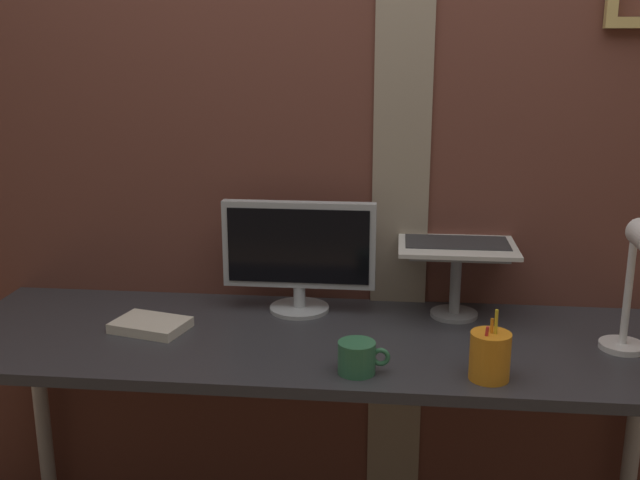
{
  "coord_description": "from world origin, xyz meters",
  "views": [
    {
      "loc": [
        0.07,
        -1.82,
        1.53
      ],
      "look_at": [
        -0.14,
        0.18,
        1.0
      ],
      "focal_mm": 41.56,
      "sensor_mm": 36.0,
      "label": 1
    }
  ],
  "objects_px": {
    "monitor": "(299,251)",
    "pen_cup": "(490,356)",
    "coffee_mug": "(358,357)",
    "laptop": "(456,225)",
    "desk_lamp": "(637,273)"
  },
  "relations": [
    {
      "from": "laptop",
      "to": "coffee_mug",
      "type": "xyz_separation_m",
      "value": [
        -0.26,
        -0.49,
        -0.22
      ]
    },
    {
      "from": "desk_lamp",
      "to": "laptop",
      "type": "bearing_deg",
      "value": 143.26
    },
    {
      "from": "coffee_mug",
      "to": "monitor",
      "type": "bearing_deg",
      "value": 115.38
    },
    {
      "from": "pen_cup",
      "to": "monitor",
      "type": "bearing_deg",
      "value": 140.83
    },
    {
      "from": "desk_lamp",
      "to": "pen_cup",
      "type": "relative_size",
      "value": 2.05
    },
    {
      "from": "monitor",
      "to": "pen_cup",
      "type": "xyz_separation_m",
      "value": [
        0.52,
        -0.42,
        -0.13
      ]
    },
    {
      "from": "desk_lamp",
      "to": "pen_cup",
      "type": "xyz_separation_m",
      "value": [
        -0.37,
        -0.17,
        -0.17
      ]
    },
    {
      "from": "laptop",
      "to": "pen_cup",
      "type": "xyz_separation_m",
      "value": [
        0.05,
        -0.49,
        -0.2
      ]
    },
    {
      "from": "monitor",
      "to": "coffee_mug",
      "type": "relative_size",
      "value": 3.54
    },
    {
      "from": "coffee_mug",
      "to": "laptop",
      "type": "bearing_deg",
      "value": 61.55
    },
    {
      "from": "laptop",
      "to": "pen_cup",
      "type": "relative_size",
      "value": 1.9
    },
    {
      "from": "monitor",
      "to": "pen_cup",
      "type": "distance_m",
      "value": 0.68
    },
    {
      "from": "desk_lamp",
      "to": "coffee_mug",
      "type": "distance_m",
      "value": 0.74
    },
    {
      "from": "desk_lamp",
      "to": "monitor",
      "type": "bearing_deg",
      "value": 164.1
    },
    {
      "from": "laptop",
      "to": "coffee_mug",
      "type": "distance_m",
      "value": 0.6
    }
  ]
}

